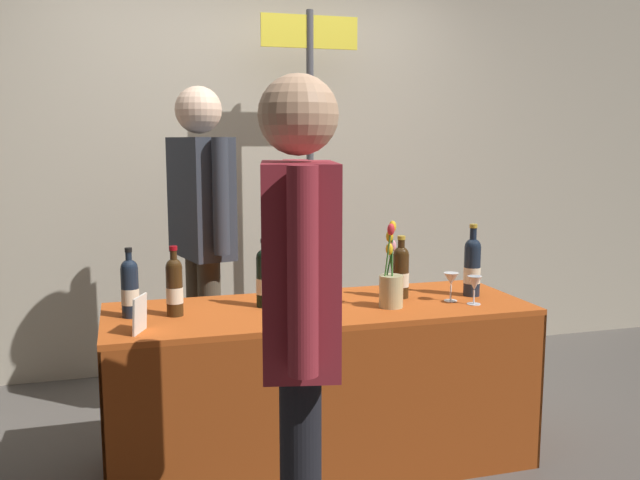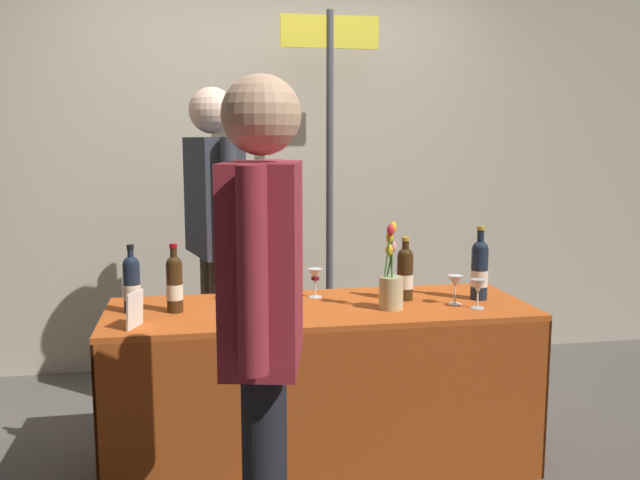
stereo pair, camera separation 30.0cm
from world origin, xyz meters
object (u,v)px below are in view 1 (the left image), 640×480
object	(u,v)px
taster_foreground_right	(299,308)
wine_glass_near_vendor	(474,284)
featured_wine_bottle	(130,287)
tasting_table	(320,355)
wine_glass_near_taster	(312,276)
wine_glass_mid	(451,280)
booth_signpost	(310,152)
display_bottle_0	(472,266)
flower_vase	(391,283)
vendor_presenter	(201,220)

from	to	relation	value
taster_foreground_right	wine_glass_near_vendor	bearing A→B (deg)	-39.30
featured_wine_bottle	wine_glass_near_vendor	world-z (taller)	featured_wine_bottle
tasting_table	wine_glass_near_taster	world-z (taller)	wine_glass_near_taster
wine_glass_mid	booth_signpost	world-z (taller)	booth_signpost
display_bottle_0	wine_glass_near_vendor	bearing A→B (deg)	-114.76
tasting_table	taster_foreground_right	world-z (taller)	taster_foreground_right
flower_vase	taster_foreground_right	size ratio (longest dim) A/B	0.23
tasting_table	featured_wine_bottle	bearing A→B (deg)	176.85
tasting_table	wine_glass_mid	distance (m)	0.69
display_bottle_0	taster_foreground_right	world-z (taller)	taster_foreground_right
wine_glass_near_vendor	flower_vase	world-z (taller)	flower_vase
wine_glass_near_taster	vendor_presenter	world-z (taller)	vendor_presenter
wine_glass_near_vendor	taster_foreground_right	distance (m)	1.33
featured_wine_bottle	tasting_table	bearing A→B (deg)	-3.15
taster_foreground_right	booth_signpost	distance (m)	2.26
wine_glass_near_vendor	wine_glass_mid	bearing A→B (deg)	129.58
featured_wine_bottle	display_bottle_0	bearing A→B (deg)	-1.53
wine_glass_near_vendor	wine_glass_near_taster	xyz separation A→B (m)	(-0.67, 0.34, 0.01)
flower_vase	vendor_presenter	size ratio (longest dim) A/B	0.22
booth_signpost	featured_wine_bottle	bearing A→B (deg)	-134.61
featured_wine_bottle	wine_glass_near_taster	bearing A→B (deg)	9.07
wine_glass_near_taster	booth_signpost	size ratio (longest dim) A/B	0.06
display_bottle_0	booth_signpost	size ratio (longest dim) A/B	0.15
wine_glass_mid	booth_signpost	size ratio (longest dim) A/B	0.06
vendor_presenter	featured_wine_bottle	bearing A→B (deg)	-43.67
display_bottle_0	vendor_presenter	xyz separation A→B (m)	(-1.19, 0.71, 0.18)
wine_glass_near_vendor	booth_signpost	distance (m)	1.49
tasting_table	booth_signpost	size ratio (longest dim) A/B	0.84
wine_glass_near_taster	taster_foreground_right	xyz separation A→B (m)	(-0.36, -1.16, 0.15)
booth_signpost	wine_glass_near_taster	bearing A→B (deg)	-105.09
featured_wine_bottle	booth_signpost	distance (m)	1.64
wine_glass_near_vendor	wine_glass_near_taster	distance (m)	0.75
wine_glass_mid	wine_glass_near_taster	xyz separation A→B (m)	(-0.60, 0.25, 0.00)
wine_glass_near_vendor	wine_glass_mid	distance (m)	0.11
wine_glass_mid	flower_vase	size ratio (longest dim) A/B	0.34
tasting_table	display_bottle_0	distance (m)	0.84
display_bottle_0	flower_vase	distance (m)	0.47
tasting_table	booth_signpost	distance (m)	1.48
display_bottle_0	flower_vase	size ratio (longest dim) A/B	0.89
wine_glass_mid	tasting_table	bearing A→B (deg)	173.02
wine_glass_near_vendor	taster_foreground_right	world-z (taller)	taster_foreground_right
tasting_table	vendor_presenter	world-z (taller)	vendor_presenter
wine_glass_near_vendor	wine_glass_mid	size ratio (longest dim) A/B	0.98
display_bottle_0	wine_glass_near_taster	distance (m)	0.77
wine_glass_near_taster	vendor_presenter	bearing A→B (deg)	130.20
wine_glass_near_taster	booth_signpost	bearing A→B (deg)	74.91
wine_glass_mid	vendor_presenter	size ratio (longest dim) A/B	0.08
tasting_table	display_bottle_0	size ratio (longest dim) A/B	5.46
tasting_table	wine_glass_near_vendor	world-z (taller)	wine_glass_near_vendor
featured_wine_bottle	wine_glass_near_taster	world-z (taller)	featured_wine_bottle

